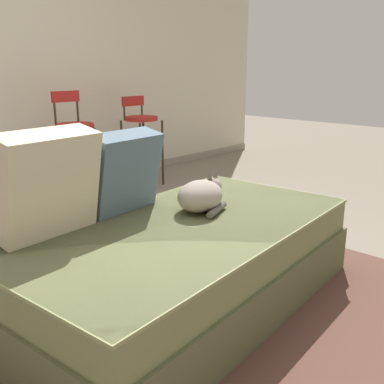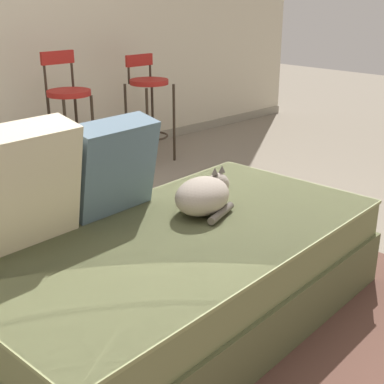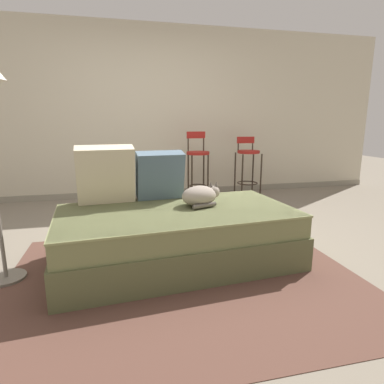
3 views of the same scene
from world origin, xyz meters
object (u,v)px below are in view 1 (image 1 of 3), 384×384
throw_pillow_middle (123,172)px  bar_stool_near_window (75,138)px  couch (186,264)px  cat (202,195)px  throw_pillow_corner (46,184)px  bar_stool_by_doorway (141,132)px

throw_pillow_middle → bar_stool_near_window: size_ratio=0.44×
couch → throw_pillow_middle: bearing=101.6°
cat → bar_stool_near_window: 2.07m
throw_pillow_corner → cat: size_ratio=1.34×
throw_pillow_corner → bar_stool_by_doorway: (2.07, 1.75, -0.15)m
cat → bar_stool_near_window: (0.48, 2.02, 0.06)m
throw_pillow_middle → bar_stool_by_doorway: (1.59, 1.71, -0.12)m
throw_pillow_middle → bar_stool_near_window: bearing=65.2°
throw_pillow_corner → bar_stool_near_window: bearing=54.0°
bar_stool_by_doorway → cat: bearing=-122.5°
throw_pillow_middle → cat: throw_pillow_middle is taller
throw_pillow_middle → cat: bearing=-44.6°
couch → throw_pillow_middle: throw_pillow_middle is taller
throw_pillow_middle → cat: (0.31, -0.31, -0.14)m
throw_pillow_middle → cat: size_ratio=1.18×
couch → throw_pillow_middle: 0.61m
bar_stool_by_doorway → throw_pillow_corner: bearing=-139.8°
throw_pillow_corner → bar_stool_near_window: 2.17m
couch → bar_stool_by_doorway: (1.51, 2.11, 0.33)m
throw_pillow_corner → bar_stool_near_window: (1.27, 1.75, -0.11)m
couch → throw_pillow_corner: bearing=147.3°
cat → bar_stool_near_window: bearing=76.5°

